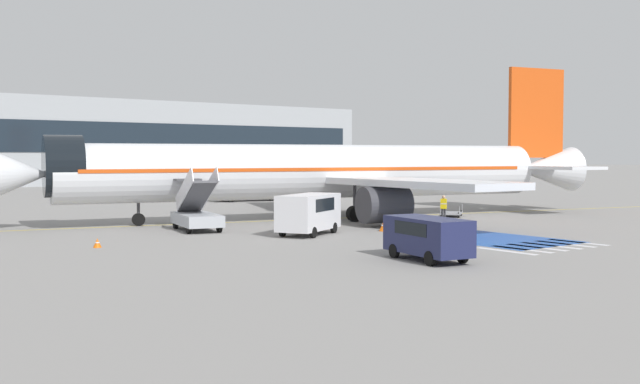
# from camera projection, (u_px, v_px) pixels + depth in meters

# --- Properties ---
(ground_plane) EXTENTS (600.00, 600.00, 0.00)m
(ground_plane) POSITION_uv_depth(u_px,v_px,m) (296.00, 219.00, 54.42)
(ground_plane) COLOR gray
(apron_leadline_yellow) EXTENTS (78.13, 18.89, 0.01)m
(apron_leadline_yellow) POSITION_uv_depth(u_px,v_px,m) (315.00, 219.00, 54.45)
(apron_leadline_yellow) COLOR gold
(apron_leadline_yellow) RESTS_ON ground_plane
(apron_stand_patch_blue) EXTENTS (6.01, 9.46, 0.01)m
(apron_stand_patch_blue) POSITION_uv_depth(u_px,v_px,m) (485.00, 238.00, 41.94)
(apron_stand_patch_blue) COLOR #2856A8
(apron_stand_patch_blue) RESTS_ON ground_plane
(apron_walkway_bar_0) EXTENTS (0.44, 3.60, 0.01)m
(apron_walkway_bar_0) POSITION_uv_depth(u_px,v_px,m) (506.00, 251.00, 36.33)
(apron_walkway_bar_0) COLOR silver
(apron_walkway_bar_0) RESTS_ON ground_plane
(apron_walkway_bar_1) EXTENTS (0.44, 3.60, 0.01)m
(apron_walkway_bar_1) POSITION_uv_depth(u_px,v_px,m) (522.00, 249.00, 37.06)
(apron_walkway_bar_1) COLOR silver
(apron_walkway_bar_1) RESTS_ON ground_plane
(apron_walkway_bar_2) EXTENTS (0.44, 3.60, 0.01)m
(apron_walkway_bar_2) POSITION_uv_depth(u_px,v_px,m) (537.00, 247.00, 37.79)
(apron_walkway_bar_2) COLOR silver
(apron_walkway_bar_2) RESTS_ON ground_plane
(apron_walkway_bar_3) EXTENTS (0.44, 3.60, 0.01)m
(apron_walkway_bar_3) POSITION_uv_depth(u_px,v_px,m) (551.00, 246.00, 38.53)
(apron_walkway_bar_3) COLOR silver
(apron_walkway_bar_3) RESTS_ON ground_plane
(apron_walkway_bar_4) EXTENTS (0.44, 3.60, 0.01)m
(apron_walkway_bar_4) POSITION_uv_depth(u_px,v_px,m) (565.00, 244.00, 39.26)
(apron_walkway_bar_4) COLOR silver
(apron_walkway_bar_4) RESTS_ON ground_plane
(apron_walkway_bar_5) EXTENTS (0.44, 3.60, 0.01)m
(apron_walkway_bar_5) POSITION_uv_depth(u_px,v_px,m) (578.00, 242.00, 39.99)
(apron_walkway_bar_5) COLOR silver
(apron_walkway_bar_5) RESTS_ON ground_plane
(airliner) EXTENTS (46.05, 32.69, 11.86)m
(airliner) POSITION_uv_depth(u_px,v_px,m) (323.00, 172.00, 54.55)
(airliner) COLOR silver
(airliner) RESTS_ON ground_plane
(boarding_stairs_forward) EXTENTS (3.26, 5.53, 3.99)m
(boarding_stairs_forward) POSITION_uv_depth(u_px,v_px,m) (197.00, 215.00, 46.22)
(boarding_stairs_forward) COLOR #ADB2BA
(boarding_stairs_forward) RESTS_ON ground_plane
(fuel_tanker) EXTENTS (10.14, 3.87, 3.30)m
(fuel_tanker) POSITION_uv_depth(u_px,v_px,m) (259.00, 184.00, 76.49)
(fuel_tanker) COLOR #38383D
(fuel_tanker) RESTS_ON ground_plane
(service_van_0) EXTENTS (2.63, 4.73, 1.90)m
(service_van_0) POSITION_uv_depth(u_px,v_px,m) (428.00, 235.00, 33.04)
(service_van_0) COLOR #1E234C
(service_van_0) RESTS_ON ground_plane
(service_van_1) EXTENTS (5.20, 4.10, 2.37)m
(service_van_1) POSITION_uv_depth(u_px,v_px,m) (309.00, 211.00, 43.71)
(service_van_1) COLOR silver
(service_van_1) RESTS_ON ground_plane
(baggage_cart) EXTENTS (2.98, 2.75, 0.87)m
(baggage_cart) POSITION_uv_depth(u_px,v_px,m) (451.00, 213.00, 56.73)
(baggage_cart) COLOR gray
(baggage_cart) RESTS_ON ground_plane
(ground_crew_0) EXTENTS (0.49, 0.41, 1.79)m
(ground_crew_0) POSITION_uv_depth(u_px,v_px,m) (300.00, 211.00, 48.67)
(ground_crew_0) COLOR #2D2D33
(ground_crew_0) RESTS_ON ground_plane
(ground_crew_1) EXTENTS (0.23, 0.43, 1.74)m
(ground_crew_1) POSITION_uv_depth(u_px,v_px,m) (409.00, 210.00, 49.89)
(ground_crew_1) COLOR #191E38
(ground_crew_1) RESTS_ON ground_plane
(ground_crew_2) EXTENTS (0.43, 0.48, 1.84)m
(ground_crew_2) POSITION_uv_depth(u_px,v_px,m) (444.00, 206.00, 52.56)
(ground_crew_2) COLOR #2D2D33
(ground_crew_2) RESTS_ON ground_plane
(traffic_cone_0) EXTENTS (0.42, 0.42, 0.47)m
(traffic_cone_0) POSITION_uv_depth(u_px,v_px,m) (97.00, 243.00, 37.73)
(traffic_cone_0) COLOR orange
(traffic_cone_0) RESTS_ON ground_plane
(traffic_cone_1) EXTENTS (0.59, 0.59, 0.66)m
(traffic_cone_1) POSITION_uv_depth(u_px,v_px,m) (384.00, 226.00, 45.84)
(traffic_cone_1) COLOR orange
(traffic_cone_1) RESTS_ON ground_plane
(terminal_building) EXTENTS (117.92, 12.10, 13.51)m
(terminal_building) POSITION_uv_depth(u_px,v_px,m) (33.00, 141.00, 114.90)
(terminal_building) COLOR #9EA3A8
(terminal_building) RESTS_ON ground_plane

